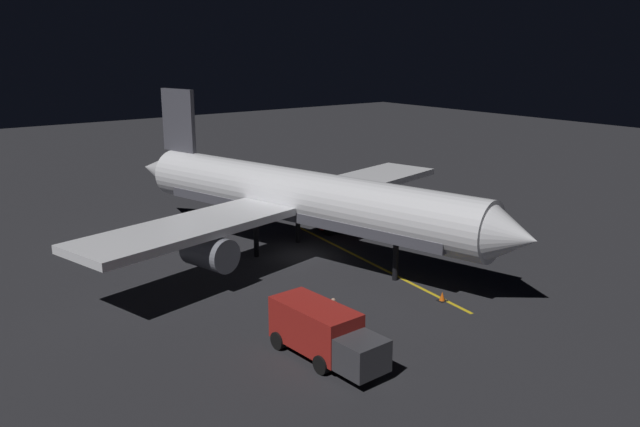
% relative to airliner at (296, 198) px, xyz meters
% --- Properties ---
extents(ground_plane, '(180.00, 180.00, 0.20)m').
position_rel_airliner_xyz_m(ground_plane, '(-0.14, 0.57, -4.19)').
color(ground_plane, '#262629').
extents(apron_guide_stripe, '(2.81, 20.18, 0.01)m').
position_rel_airliner_xyz_m(apron_guide_stripe, '(-2.91, 4.57, -4.09)').
color(apron_guide_stripe, gold).
rests_on(apron_guide_stripe, ground_plane).
extents(airliner, '(33.03, 34.47, 11.09)m').
position_rel_airliner_xyz_m(airliner, '(0.00, 0.00, 0.00)').
color(airliner, white).
rests_on(airliner, ground_plane).
extents(baggage_truck, '(2.53, 6.58, 2.56)m').
position_rel_airliner_xyz_m(baggage_truck, '(8.26, 13.89, -2.78)').
color(baggage_truck, maroon).
rests_on(baggage_truck, ground_plane).
extents(catering_truck, '(6.67, 4.29, 2.62)m').
position_rel_airliner_xyz_m(catering_truck, '(-7.12, -2.43, -2.75)').
color(catering_truck, maroon).
rests_on(catering_truck, ground_plane).
extents(ground_crew_worker, '(0.40, 0.40, 1.74)m').
position_rel_airliner_xyz_m(ground_crew_worker, '(5.79, 11.55, -3.21)').
color(ground_crew_worker, black).
rests_on(ground_crew_worker, ground_plane).
extents(traffic_cone_near_left, '(0.50, 0.50, 0.55)m').
position_rel_airliner_xyz_m(traffic_cone_near_left, '(6.04, 8.86, -3.84)').
color(traffic_cone_near_left, '#EA590F').
rests_on(traffic_cone_near_left, ground_plane).
extents(traffic_cone_near_right, '(0.50, 0.50, 0.55)m').
position_rel_airliner_xyz_m(traffic_cone_near_right, '(7.43, 10.25, -3.84)').
color(traffic_cone_near_right, '#EA590F').
rests_on(traffic_cone_near_right, ground_plane).
extents(traffic_cone_under_wing, '(0.50, 0.50, 0.55)m').
position_rel_airliner_xyz_m(traffic_cone_under_wing, '(-1.70, 12.32, -3.84)').
color(traffic_cone_under_wing, '#EA590F').
rests_on(traffic_cone_under_wing, ground_plane).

